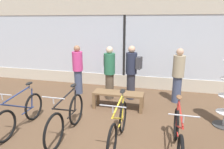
{
  "coord_description": "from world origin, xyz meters",
  "views": [
    {
      "loc": [
        1.3,
        -3.81,
        2.41
      ],
      "look_at": [
        0.0,
        1.41,
        0.95
      ],
      "focal_mm": 32.0,
      "sensor_mm": 36.0,
      "label": 1
    }
  ],
  "objects_px": {
    "bicycle_right": "(118,126)",
    "customer_mid_floor": "(178,75)",
    "display_bench": "(118,95)",
    "bicycle_left": "(67,118)",
    "customer_near_bench": "(109,71)",
    "customer_by_window": "(78,69)",
    "bicycle_far_left": "(21,114)",
    "bicycle_far_right": "(178,135)",
    "customer_near_rack": "(132,71)"
  },
  "relations": [
    {
      "from": "customer_by_window",
      "to": "customer_mid_floor",
      "type": "xyz_separation_m",
      "value": [
        3.18,
        0.01,
        0.0
      ]
    },
    {
      "from": "display_bench",
      "to": "bicycle_right",
      "type": "bearing_deg",
      "value": -77.78
    },
    {
      "from": "bicycle_left",
      "to": "bicycle_far_right",
      "type": "relative_size",
      "value": 1.04
    },
    {
      "from": "bicycle_right",
      "to": "customer_mid_floor",
      "type": "xyz_separation_m",
      "value": [
        1.26,
        2.52,
        0.47
      ]
    },
    {
      "from": "customer_by_window",
      "to": "customer_near_bench",
      "type": "xyz_separation_m",
      "value": [
        1.14,
        -0.19,
        0.04
      ]
    },
    {
      "from": "customer_by_window",
      "to": "bicycle_far_right",
      "type": "bearing_deg",
      "value": -39.79
    },
    {
      "from": "bicycle_left",
      "to": "customer_near_rack",
      "type": "bearing_deg",
      "value": 66.86
    },
    {
      "from": "bicycle_right",
      "to": "customer_near_rack",
      "type": "xyz_separation_m",
      "value": [
        -0.11,
        2.46,
        0.52
      ]
    },
    {
      "from": "bicycle_far_left",
      "to": "bicycle_right",
      "type": "bearing_deg",
      "value": -0.7
    },
    {
      "from": "customer_near_bench",
      "to": "display_bench",
      "type": "bearing_deg",
      "value": -57.26
    },
    {
      "from": "bicycle_left",
      "to": "bicycle_far_right",
      "type": "height_order",
      "value": "bicycle_left"
    },
    {
      "from": "customer_near_bench",
      "to": "bicycle_far_left",
      "type": "bearing_deg",
      "value": -122.89
    },
    {
      "from": "bicycle_far_right",
      "to": "customer_mid_floor",
      "type": "bearing_deg",
      "value": 87.16
    },
    {
      "from": "bicycle_far_right",
      "to": "customer_near_bench",
      "type": "distance_m",
      "value": 3.08
    },
    {
      "from": "bicycle_far_right",
      "to": "bicycle_far_left",
      "type": "bearing_deg",
      "value": 178.91
    },
    {
      "from": "bicycle_left",
      "to": "bicycle_right",
      "type": "xyz_separation_m",
      "value": [
        1.14,
        -0.05,
        -0.02
      ]
    },
    {
      "from": "bicycle_left",
      "to": "customer_near_bench",
      "type": "xyz_separation_m",
      "value": [
        0.35,
        2.27,
        0.49
      ]
    },
    {
      "from": "bicycle_right",
      "to": "display_bench",
      "type": "xyz_separation_m",
      "value": [
        -0.36,
        1.64,
        -0.0
      ]
    },
    {
      "from": "customer_near_bench",
      "to": "customer_near_rack",
      "type": "bearing_deg",
      "value": 11.91
    },
    {
      "from": "bicycle_far_left",
      "to": "bicycle_far_right",
      "type": "relative_size",
      "value": 0.98
    },
    {
      "from": "customer_near_rack",
      "to": "customer_near_bench",
      "type": "bearing_deg",
      "value": -168.09
    },
    {
      "from": "bicycle_right",
      "to": "display_bench",
      "type": "distance_m",
      "value": 1.68
    },
    {
      "from": "bicycle_right",
      "to": "customer_mid_floor",
      "type": "distance_m",
      "value": 2.86
    },
    {
      "from": "bicycle_left",
      "to": "customer_near_bench",
      "type": "relative_size",
      "value": 1.06
    },
    {
      "from": "bicycle_right",
      "to": "bicycle_left",
      "type": "bearing_deg",
      "value": 177.66
    },
    {
      "from": "bicycle_left",
      "to": "customer_near_rack",
      "type": "xyz_separation_m",
      "value": [
        1.03,
        2.41,
        0.5
      ]
    },
    {
      "from": "customer_by_window",
      "to": "customer_near_bench",
      "type": "relative_size",
      "value": 0.98
    },
    {
      "from": "customer_by_window",
      "to": "customer_mid_floor",
      "type": "relative_size",
      "value": 1.0
    },
    {
      "from": "bicycle_left",
      "to": "customer_mid_floor",
      "type": "height_order",
      "value": "customer_mid_floor"
    },
    {
      "from": "bicycle_right",
      "to": "bicycle_far_right",
      "type": "height_order",
      "value": "bicycle_right"
    },
    {
      "from": "customer_near_rack",
      "to": "customer_near_bench",
      "type": "xyz_separation_m",
      "value": [
        -0.68,
        -0.14,
        -0.01
      ]
    },
    {
      "from": "bicycle_far_left",
      "to": "bicycle_left",
      "type": "relative_size",
      "value": 0.94
    },
    {
      "from": "bicycle_left",
      "to": "customer_by_window",
      "type": "height_order",
      "value": "customer_by_window"
    },
    {
      "from": "display_bench",
      "to": "customer_near_bench",
      "type": "relative_size",
      "value": 0.84
    },
    {
      "from": "display_bench",
      "to": "customer_mid_floor",
      "type": "xyz_separation_m",
      "value": [
        1.62,
        0.88,
        0.47
      ]
    },
    {
      "from": "bicycle_left",
      "to": "bicycle_right",
      "type": "bearing_deg",
      "value": -2.34
    },
    {
      "from": "bicycle_far_right",
      "to": "customer_by_window",
      "type": "height_order",
      "value": "customer_by_window"
    },
    {
      "from": "bicycle_right",
      "to": "customer_near_bench",
      "type": "height_order",
      "value": "customer_near_bench"
    },
    {
      "from": "display_bench",
      "to": "customer_by_window",
      "type": "relative_size",
      "value": 0.86
    },
    {
      "from": "customer_near_rack",
      "to": "bicycle_left",
      "type": "bearing_deg",
      "value": -113.14
    },
    {
      "from": "customer_near_rack",
      "to": "customer_by_window",
      "type": "relative_size",
      "value": 1.03
    },
    {
      "from": "display_bench",
      "to": "customer_near_bench",
      "type": "bearing_deg",
      "value": 122.74
    },
    {
      "from": "display_bench",
      "to": "customer_near_rack",
      "type": "xyz_separation_m",
      "value": [
        0.25,
        0.81,
        0.52
      ]
    },
    {
      "from": "customer_near_rack",
      "to": "bicycle_far_left",
      "type": "bearing_deg",
      "value": -131.59
    },
    {
      "from": "bicycle_left",
      "to": "customer_mid_floor",
      "type": "xyz_separation_m",
      "value": [
        2.4,
        2.47,
        0.46
      ]
    },
    {
      "from": "bicycle_far_left",
      "to": "bicycle_right",
      "type": "distance_m",
      "value": 2.27
    },
    {
      "from": "bicycle_far_left",
      "to": "bicycle_far_right",
      "type": "bearing_deg",
      "value": -1.09
    },
    {
      "from": "display_bench",
      "to": "customer_near_rack",
      "type": "height_order",
      "value": "customer_near_rack"
    },
    {
      "from": "display_bench",
      "to": "bicycle_far_left",
      "type": "bearing_deg",
      "value": -139.74
    },
    {
      "from": "customer_by_window",
      "to": "customer_mid_floor",
      "type": "distance_m",
      "value": 3.18
    }
  ]
}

